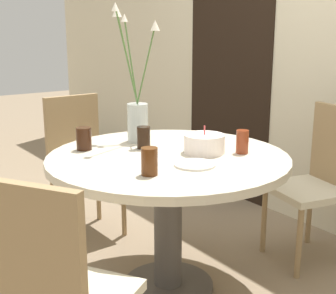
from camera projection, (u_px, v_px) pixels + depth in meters
The scene contains 13 objects.
ground_plane at pixel (168, 288), 2.49m from camera, with size 16.00×16.00×0.00m, color #89755B.
doorway_panel at pixel (228, 69), 3.71m from camera, with size 0.90×0.01×2.05m.
dining_table at pixel (168, 183), 2.34m from camera, with size 1.20×1.20×0.73m.
chair_left_flank at pixel (320, 175), 2.71m from camera, with size 0.49×0.49×0.91m.
chair_near_front at pixel (81, 157), 3.09m from camera, with size 0.41×0.41×0.91m.
chair_right_flank at pixel (54, 291), 1.51m from camera, with size 0.55×0.55×0.91m.
birthday_cake at pixel (204, 144), 2.33m from camera, with size 0.20×0.20×0.14m.
flower_vase at pixel (136, 106), 2.54m from camera, with size 0.27×0.26×0.73m.
side_plate at pixel (195, 164), 2.13m from camera, with size 0.19×0.19×0.01m.
drink_glass_0 at pixel (84, 139), 2.39m from camera, with size 0.08×0.08×0.12m.
drink_glass_1 at pixel (144, 138), 2.42m from camera, with size 0.07×0.07×0.12m.
drink_glass_2 at pixel (149, 161), 1.98m from camera, with size 0.07×0.07×0.12m.
drink_glass_3 at pixel (242, 142), 2.33m from camera, with size 0.06×0.06×0.12m.
Camera 1 is at (1.80, -1.32, 1.34)m, focal length 50.00 mm.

